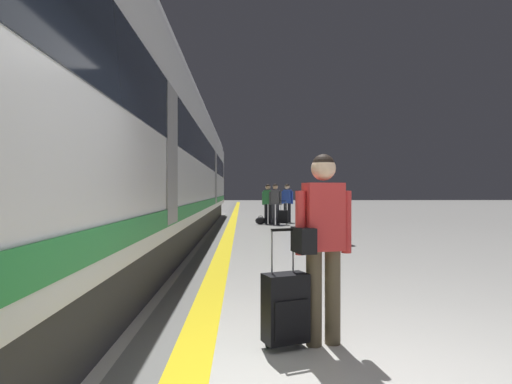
# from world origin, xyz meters

# --- Properties ---
(safety_line_strip) EXTENTS (0.36, 80.00, 0.01)m
(safety_line_strip) POSITION_xyz_m (-0.93, 10.00, 0.00)
(safety_line_strip) COLOR yellow
(safety_line_strip) RESTS_ON ground
(tactile_edge_band) EXTENTS (0.58, 80.00, 0.01)m
(tactile_edge_band) POSITION_xyz_m (-1.24, 10.00, 0.00)
(tactile_edge_band) COLOR slate
(tactile_edge_band) RESTS_ON ground
(high_speed_train) EXTENTS (2.94, 30.82, 4.97)m
(high_speed_train) POSITION_xyz_m (-3.00, 8.36, 2.50)
(high_speed_train) COLOR #38383D
(high_speed_train) RESTS_ON ground
(traveller_foreground) EXTENTS (0.55, 0.37, 1.71)m
(traveller_foreground) POSITION_xyz_m (0.20, 1.09, 0.99)
(traveller_foreground) COLOR brown
(traveller_foreground) RESTS_ON ground
(rolling_suitcase_foreground) EXTENTS (0.43, 0.34, 1.05)m
(rolling_suitcase_foreground) POSITION_xyz_m (-0.13, 1.01, 0.36)
(rolling_suitcase_foreground) COLOR black
(rolling_suitcase_foreground) RESTS_ON ground
(passenger_near) EXTENTS (0.50, 0.30, 1.69)m
(passenger_near) POSITION_xyz_m (1.47, 15.97, 0.98)
(passenger_near) COLOR black
(passenger_near) RESTS_ON ground
(duffel_bag_near) EXTENTS (0.44, 0.26, 0.36)m
(duffel_bag_near) POSITION_xyz_m (1.15, 15.76, 0.15)
(duffel_bag_near) COLOR navy
(duffel_bag_near) RESTS_ON ground
(passenger_mid) EXTENTS (0.51, 0.27, 1.67)m
(passenger_mid) POSITION_xyz_m (0.85, 14.75, 0.97)
(passenger_mid) COLOR #383842
(passenger_mid) RESTS_ON ground
(suitcase_mid) EXTENTS (0.42, 0.30, 0.98)m
(suitcase_mid) POSITION_xyz_m (1.17, 14.63, 0.33)
(suitcase_mid) COLOR black
(suitcase_mid) RESTS_ON ground
(passenger_far) EXTENTS (0.49, 0.31, 1.66)m
(passenger_far) POSITION_xyz_m (0.58, 15.11, 0.96)
(passenger_far) COLOR black
(passenger_far) RESTS_ON ground
(duffel_bag_far) EXTENTS (0.44, 0.26, 0.36)m
(duffel_bag_far) POSITION_xyz_m (0.26, 14.85, 0.15)
(duffel_bag_far) COLOR black
(duffel_bag_far) RESTS_ON ground
(waste_bin) EXTENTS (0.46, 0.46, 0.91)m
(waste_bin) POSITION_xyz_m (2.04, 8.40, 0.46)
(waste_bin) COLOR #4C4C51
(waste_bin) RESTS_ON ground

